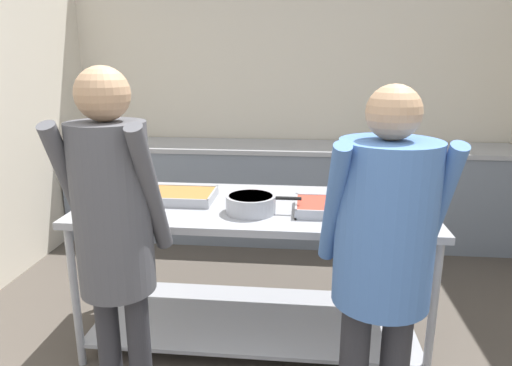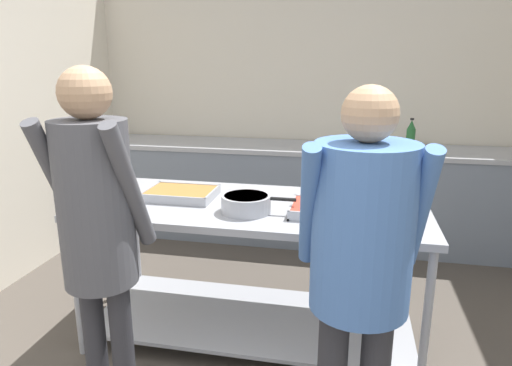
{
  "view_description": "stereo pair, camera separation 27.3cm",
  "coord_description": "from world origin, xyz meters",
  "px_view_note": "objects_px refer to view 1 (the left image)",
  "views": [
    {
      "loc": [
        0.13,
        -0.86,
        1.69
      ],
      "look_at": [
        -0.14,
        1.76,
        0.98
      ],
      "focal_mm": 32.0,
      "sensor_mm": 36.0,
      "label": 1
    },
    {
      "loc": [
        0.4,
        -0.82,
        1.69
      ],
      "look_at": [
        -0.14,
        1.76,
        0.98
      ],
      "focal_mm": 32.0,
      "sensor_mm": 36.0,
      "label": 2
    }
  ],
  "objects_px": {
    "broccoli_bowl": "(394,192)",
    "serving_tray_vegetables": "(180,196)",
    "sauce_pan": "(251,203)",
    "guest_serving_left": "(384,243)",
    "serving_tray_roast": "(334,208)",
    "guest_serving_right": "(114,224)",
    "plate_stack": "(101,207)",
    "water_bottle": "(390,134)"
  },
  "relations": [
    {
      "from": "serving_tray_roast",
      "to": "guest_serving_right",
      "type": "xyz_separation_m",
      "value": [
        -0.93,
        -0.76,
        0.15
      ]
    },
    {
      "from": "guest_serving_left",
      "to": "plate_stack",
      "type": "bearing_deg",
      "value": 159.17
    },
    {
      "from": "serving_tray_vegetables",
      "to": "serving_tray_roast",
      "type": "distance_m",
      "value": 0.91
    },
    {
      "from": "serving_tray_vegetables",
      "to": "water_bottle",
      "type": "height_order",
      "value": "water_bottle"
    },
    {
      "from": "sauce_pan",
      "to": "guest_serving_left",
      "type": "xyz_separation_m",
      "value": [
        0.61,
        -0.63,
        0.05
      ]
    },
    {
      "from": "serving_tray_roast",
      "to": "water_bottle",
      "type": "height_order",
      "value": "water_bottle"
    },
    {
      "from": "plate_stack",
      "to": "water_bottle",
      "type": "bearing_deg",
      "value": 45.2
    },
    {
      "from": "guest_serving_left",
      "to": "guest_serving_right",
      "type": "distance_m",
      "value": 1.09
    },
    {
      "from": "serving_tray_vegetables",
      "to": "broccoli_bowl",
      "type": "relative_size",
      "value": 1.61
    },
    {
      "from": "serving_tray_roast",
      "to": "water_bottle",
      "type": "distance_m",
      "value": 1.86
    },
    {
      "from": "serving_tray_roast",
      "to": "guest_serving_left",
      "type": "distance_m",
      "value": 0.71
    },
    {
      "from": "serving_tray_vegetables",
      "to": "guest_serving_left",
      "type": "height_order",
      "value": "guest_serving_left"
    },
    {
      "from": "serving_tray_roast",
      "to": "guest_serving_left",
      "type": "relative_size",
      "value": 0.26
    },
    {
      "from": "sauce_pan",
      "to": "broccoli_bowl",
      "type": "height_order",
      "value": "broccoli_bowl"
    },
    {
      "from": "serving_tray_vegetables",
      "to": "sauce_pan",
      "type": "height_order",
      "value": "sauce_pan"
    },
    {
      "from": "serving_tray_roast",
      "to": "broccoli_bowl",
      "type": "xyz_separation_m",
      "value": [
        0.38,
        0.27,
        0.02
      ]
    },
    {
      "from": "serving_tray_roast",
      "to": "guest_serving_left",
      "type": "height_order",
      "value": "guest_serving_left"
    },
    {
      "from": "plate_stack",
      "to": "serving_tray_roast",
      "type": "relative_size",
      "value": 0.62
    },
    {
      "from": "serving_tray_roast",
      "to": "water_bottle",
      "type": "xyz_separation_m",
      "value": [
        0.6,
        1.75,
        0.15
      ]
    },
    {
      "from": "water_bottle",
      "to": "plate_stack",
      "type": "bearing_deg",
      "value": -134.8
    },
    {
      "from": "broccoli_bowl",
      "to": "water_bottle",
      "type": "height_order",
      "value": "water_bottle"
    },
    {
      "from": "sauce_pan",
      "to": "guest_serving_right",
      "type": "bearing_deg",
      "value": -124.25
    },
    {
      "from": "serving_tray_vegetables",
      "to": "broccoli_bowl",
      "type": "bearing_deg",
      "value": 6.66
    },
    {
      "from": "sauce_pan",
      "to": "guest_serving_right",
      "type": "height_order",
      "value": "guest_serving_right"
    },
    {
      "from": "plate_stack",
      "to": "broccoli_bowl",
      "type": "bearing_deg",
      "value": 14.16
    },
    {
      "from": "broccoli_bowl",
      "to": "guest_serving_right",
      "type": "xyz_separation_m",
      "value": [
        -1.31,
        -1.03,
        0.12
      ]
    },
    {
      "from": "broccoli_bowl",
      "to": "serving_tray_vegetables",
      "type": "bearing_deg",
      "value": -173.34
    },
    {
      "from": "water_bottle",
      "to": "serving_tray_roast",
      "type": "bearing_deg",
      "value": -109.02
    },
    {
      "from": "serving_tray_roast",
      "to": "guest_serving_right",
      "type": "height_order",
      "value": "guest_serving_right"
    },
    {
      "from": "plate_stack",
      "to": "sauce_pan",
      "type": "bearing_deg",
      "value": 5.98
    },
    {
      "from": "serving_tray_roast",
      "to": "guest_serving_right",
      "type": "relative_size",
      "value": 0.25
    },
    {
      "from": "serving_tray_vegetables",
      "to": "guest_serving_right",
      "type": "distance_m",
      "value": 0.9
    },
    {
      "from": "plate_stack",
      "to": "serving_tray_vegetables",
      "type": "bearing_deg",
      "value": 35.65
    },
    {
      "from": "broccoli_bowl",
      "to": "water_bottle",
      "type": "bearing_deg",
      "value": 81.28
    },
    {
      "from": "plate_stack",
      "to": "sauce_pan",
      "type": "relative_size",
      "value": 0.64
    },
    {
      "from": "sauce_pan",
      "to": "guest_serving_right",
      "type": "relative_size",
      "value": 0.25
    },
    {
      "from": "plate_stack",
      "to": "guest_serving_left",
      "type": "bearing_deg",
      "value": -20.83
    },
    {
      "from": "serving_tray_vegetables",
      "to": "broccoli_bowl",
      "type": "distance_m",
      "value": 1.29
    },
    {
      "from": "plate_stack",
      "to": "guest_serving_right",
      "type": "xyz_separation_m",
      "value": [
        0.34,
        -0.62,
        0.14
      ]
    },
    {
      "from": "broccoli_bowl",
      "to": "guest_serving_left",
      "type": "height_order",
      "value": "guest_serving_left"
    },
    {
      "from": "serving_tray_vegetables",
      "to": "water_bottle",
      "type": "bearing_deg",
      "value": 47.17
    },
    {
      "from": "plate_stack",
      "to": "sauce_pan",
      "type": "distance_m",
      "value": 0.83
    }
  ]
}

